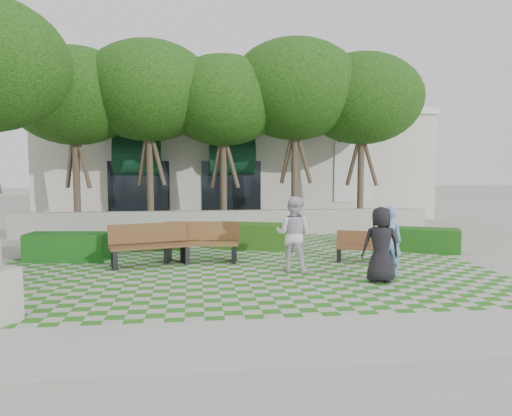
{
  "coord_description": "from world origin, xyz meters",
  "views": [
    {
      "loc": [
        -1.16,
        -11.74,
        2.59
      ],
      "look_at": [
        0.5,
        1.5,
        1.4
      ],
      "focal_mm": 35.0,
      "sensor_mm": 36.0,
      "label": 1
    }
  ],
  "objects": [
    {
      "name": "bench_mid",
      "position": [
        -0.97,
        1.42,
        0.5
      ],
      "size": [
        2.05,
        0.93,
        1.04
      ],
      "rotation": [
        0.0,
        0.0,
        -0.14
      ],
      "color": "brown",
      "rests_on": "ground"
    },
    {
      "name": "hedge_midleft",
      "position": [
        -2.49,
        3.52,
        0.35
      ],
      "size": [
        2.02,
        0.86,
        0.7
      ],
      "primitive_type": "cube",
      "rotation": [
        0.0,
        0.0,
        0.03
      ],
      "color": "#204B14",
      "rests_on": "ground"
    },
    {
      "name": "building",
      "position": [
        0.93,
        14.08,
        2.52
      ],
      "size": [
        18.0,
        8.92,
        5.15
      ],
      "color": "beige",
      "rests_on": "ground"
    },
    {
      "name": "person_white",
      "position": [
        1.2,
        -0.12,
        0.91
      ],
      "size": [
        1.1,
        1.01,
        1.81
      ],
      "primitive_type": "imported",
      "rotation": [
        0.0,
        0.0,
        2.68
      ],
      "color": "silver",
      "rests_on": "ground"
    },
    {
      "name": "tree_row",
      "position": [
        -1.86,
        5.95,
        5.18
      ],
      "size": [
        17.7,
        13.4,
        7.41
      ],
      "color": "#47382B",
      "rests_on": "ground"
    },
    {
      "name": "sidewalk_south",
      "position": [
        0.0,
        -4.7,
        0.01
      ],
      "size": [
        16.0,
        2.0,
        0.01
      ],
      "primitive_type": "cube",
      "color": "#9E9B93",
      "rests_on": "ground"
    },
    {
      "name": "retaining_wall",
      "position": [
        0.0,
        6.2,
        0.45
      ],
      "size": [
        15.0,
        0.36,
        0.9
      ],
      "primitive_type": "cube",
      "color": "#9E9B93",
      "rests_on": "ground"
    },
    {
      "name": "ground",
      "position": [
        0.0,
        0.0,
        0.0
      ],
      "size": [
        90.0,
        90.0,
        0.0
      ],
      "primitive_type": "plane",
      "color": "gray",
      "rests_on": "ground"
    },
    {
      "name": "person_blue",
      "position": [
        3.29,
        -0.84,
        0.81
      ],
      "size": [
        0.66,
        0.5,
        1.63
      ],
      "primitive_type": "imported",
      "rotation": [
        0.0,
        0.0,
        2.95
      ],
      "color": "#6B94C3",
      "rests_on": "ground"
    },
    {
      "name": "bench_west",
      "position": [
        -2.29,
        1.08,
        0.51
      ],
      "size": [
        2.11,
        1.17,
        1.06
      ],
      "rotation": [
        0.0,
        0.0,
        0.26
      ],
      "color": "#51331B",
      "rests_on": "ground"
    },
    {
      "name": "person_dark",
      "position": [
        2.88,
        -1.42,
        0.83
      ],
      "size": [
        0.86,
        0.61,
        1.66
      ],
      "primitive_type": "imported",
      "rotation": [
        0.0,
        0.0,
        3.04
      ],
      "color": "black",
      "rests_on": "ground"
    },
    {
      "name": "hedge_midright",
      "position": [
        0.61,
        3.26,
        0.38
      ],
      "size": [
        2.36,
        1.54,
        0.77
      ],
      "primitive_type": "cube",
      "rotation": [
        0.0,
        0.0,
        -0.33
      ],
      "color": "#224D14",
      "rests_on": "ground"
    },
    {
      "name": "bench_east",
      "position": [
        3.31,
        0.76,
        0.39
      ],
      "size": [
        1.62,
        1.04,
        0.81
      ],
      "rotation": [
        0.0,
        0.0,
        -0.37
      ],
      "color": "brown",
      "rests_on": "ground"
    },
    {
      "name": "hedge_west",
      "position": [
        -4.53,
        1.97,
        0.37
      ],
      "size": [
        2.2,
        1.11,
        0.74
      ],
      "primitive_type": "cube",
      "rotation": [
        0.0,
        0.0,
        -0.13
      ],
      "color": "#134915",
      "rests_on": "ground"
    },
    {
      "name": "lawn",
      "position": [
        0.0,
        1.0,
        0.01
      ],
      "size": [
        12.0,
        12.0,
        0.0
      ],
      "primitive_type": "plane",
      "color": "#2B721E",
      "rests_on": "ground"
    },
    {
      "name": "hedge_east",
      "position": [
        5.59,
        2.1,
        0.34
      ],
      "size": [
        2.11,
        1.52,
        0.69
      ],
      "primitive_type": "cube",
      "rotation": [
        0.0,
        0.0,
        -0.42
      ],
      "color": "#164813",
      "rests_on": "ground"
    }
  ]
}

